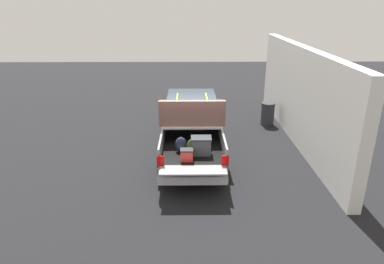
% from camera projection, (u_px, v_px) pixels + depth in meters
% --- Properties ---
extents(ground_plane, '(40.00, 40.00, 0.00)m').
position_uv_depth(ground_plane, '(192.00, 155.00, 12.22)').
color(ground_plane, black).
extents(pickup_truck, '(6.05, 2.08, 2.23)m').
position_uv_depth(pickup_truck, '(192.00, 126.00, 12.20)').
color(pickup_truck, gray).
rests_on(pickup_truck, ground_plane).
extents(building_facade, '(10.37, 0.36, 3.56)m').
position_uv_depth(building_facade, '(300.00, 95.00, 13.02)').
color(building_facade, white).
rests_on(building_facade, ground_plane).
extents(trash_can, '(0.60, 0.60, 0.98)m').
position_uv_depth(trash_can, '(268.00, 114.00, 15.09)').
color(trash_can, '#2D2D33').
rests_on(trash_can, ground_plane).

